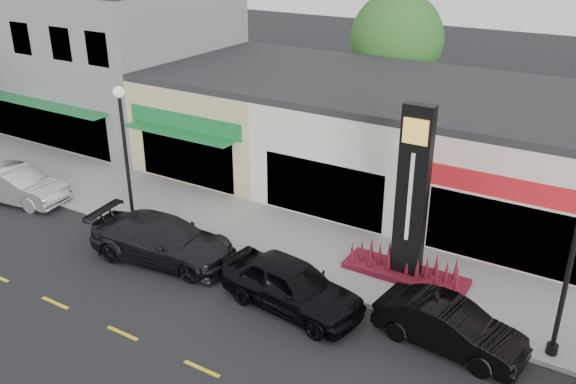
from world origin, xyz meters
name	(u,v)px	position (x,y,z in m)	size (l,w,h in m)	color
ground	(263,314)	(0.00, 0.00, 0.00)	(120.00, 120.00, 0.00)	black
sidewalk	(329,253)	(0.00, 4.35, 0.07)	(52.00, 4.30, 0.15)	gray
curb	(298,281)	(0.00, 2.10, 0.07)	(52.00, 0.20, 0.15)	gray
building_grey_2story	(112,57)	(-18.00, 11.48, 4.14)	(12.00, 10.95, 8.30)	slate
shop_beige	(249,111)	(-8.50, 11.46, 2.40)	(7.00, 10.85, 4.80)	#CBBA82
shop_cream	(375,133)	(-1.50, 11.47, 2.40)	(7.00, 10.01, 4.80)	silver
shop_pink_w	(537,163)	(5.50, 11.47, 2.40)	(7.00, 10.01, 4.80)	beige
tree_rear_west	(397,39)	(-4.00, 19.50, 5.22)	(5.20, 5.20, 7.83)	#382619
lamp_west_near	(124,141)	(-8.00, 2.50, 3.48)	(0.44, 0.44, 5.47)	black
lamp_east_near	(574,249)	(8.00, 2.50, 3.48)	(0.44, 0.44, 5.47)	black
pylon_sign	(410,220)	(3.00, 4.20, 2.27)	(4.20, 1.30, 6.00)	#5C0F1C
car_white_van	(17,185)	(-13.75, 1.40, 0.77)	(4.67, 1.63, 1.54)	silver
car_dark_sedan	(163,240)	(-4.90, 0.94, 0.80)	(5.50, 2.23, 1.59)	black
car_black_sedan	(291,285)	(0.55, 0.78, 0.82)	(4.80, 1.93, 1.64)	black
car_black_conv	(449,326)	(5.38, 1.45, 0.70)	(4.27, 1.49, 1.41)	black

